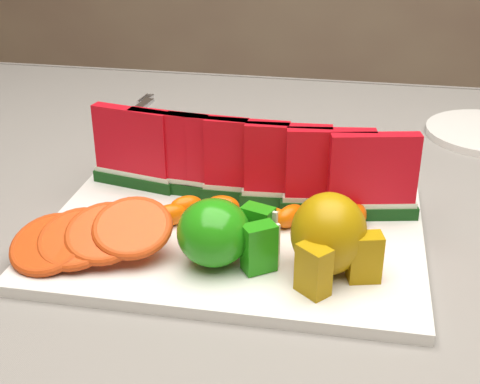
% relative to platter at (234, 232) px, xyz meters
% --- Properties ---
extents(table, '(1.40, 0.90, 0.75)m').
position_rel_platter_xyz_m(table, '(0.05, 0.08, -0.11)').
color(table, '#502F21').
rests_on(table, ground).
extents(tablecloth, '(1.53, 1.03, 0.20)m').
position_rel_platter_xyz_m(tablecloth, '(0.05, 0.08, -0.05)').
color(tablecloth, gray).
rests_on(tablecloth, table).
extents(platter, '(0.40, 0.30, 0.01)m').
position_rel_platter_xyz_m(platter, '(0.00, 0.00, 0.00)').
color(platter, silver).
rests_on(platter, tablecloth).
extents(apple_cluster, '(0.11, 0.09, 0.07)m').
position_rel_platter_xyz_m(apple_cluster, '(0.00, -0.07, 0.04)').
color(apple_cluster, '#1C940E').
rests_on(apple_cluster, platter).
extents(pear_cluster, '(0.10, 0.10, 0.08)m').
position_rel_platter_xyz_m(pear_cluster, '(0.11, -0.07, 0.04)').
color(pear_cluster, '#9C710F').
rests_on(pear_cluster, platter).
extents(fork, '(0.03, 0.20, 0.00)m').
position_rel_platter_xyz_m(fork, '(-0.24, 0.35, -0.00)').
color(fork, silver).
rests_on(fork, tablecloth).
extents(watermelon_row, '(0.39, 0.07, 0.10)m').
position_rel_platter_xyz_m(watermelon_row, '(0.00, 0.06, 0.05)').
color(watermelon_row, '#0C3714').
rests_on(watermelon_row, platter).
extents(orange_fan_front, '(0.17, 0.12, 0.05)m').
position_rel_platter_xyz_m(orange_fan_front, '(-0.13, -0.08, 0.03)').
color(orange_fan_front, '#EB3D00').
rests_on(orange_fan_front, platter).
extents(orange_fan_back, '(0.28, 0.10, 0.04)m').
position_rel_platter_xyz_m(orange_fan_back, '(-0.00, 0.13, 0.03)').
color(orange_fan_back, '#EB3D00').
rests_on(orange_fan_back, platter).
extents(tangerine_segments, '(0.23, 0.07, 0.02)m').
position_rel_platter_xyz_m(tangerine_segments, '(0.03, 0.01, 0.02)').
color(tangerine_segments, orange).
rests_on(tangerine_segments, platter).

